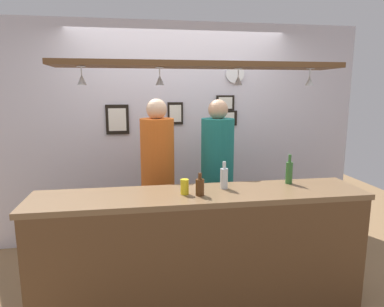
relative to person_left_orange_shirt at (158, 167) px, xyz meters
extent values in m
plane|color=olive|center=(0.30, -0.45, -1.05)|extent=(8.00, 8.00, 0.00)
cube|color=silver|center=(0.30, 0.65, 0.25)|extent=(4.40, 0.06, 2.60)
cube|color=brown|center=(0.30, -0.80, -0.06)|extent=(2.70, 0.55, 0.04)
cube|color=brown|center=(0.30, -1.05, -0.57)|extent=(2.65, 0.04, 0.97)
cube|color=brown|center=(0.30, -0.75, 0.96)|extent=(2.20, 0.36, 0.04)
cylinder|color=silver|center=(-0.58, -0.78, 0.94)|extent=(0.06, 0.06, 0.00)
cylinder|color=silver|center=(-0.58, -0.78, 0.91)|extent=(0.01, 0.01, 0.06)
cone|color=silver|center=(-0.58, -0.78, 0.84)|extent=(0.07, 0.07, 0.08)
cylinder|color=silver|center=(-0.02, -0.75, 0.94)|extent=(0.06, 0.06, 0.00)
cylinder|color=silver|center=(-0.02, -0.75, 0.91)|extent=(0.01, 0.01, 0.06)
cone|color=silver|center=(-0.02, -0.75, 0.84)|extent=(0.07, 0.07, 0.08)
cylinder|color=silver|center=(0.60, -0.74, 0.94)|extent=(0.06, 0.06, 0.00)
cylinder|color=silver|center=(0.60, -0.74, 0.91)|extent=(0.01, 0.01, 0.06)
cone|color=silver|center=(0.60, -0.74, 0.84)|extent=(0.07, 0.07, 0.08)
cylinder|color=silver|center=(1.17, -0.81, 0.94)|extent=(0.06, 0.06, 0.00)
cylinder|color=silver|center=(1.17, -0.81, 0.91)|extent=(0.01, 0.01, 0.06)
cone|color=silver|center=(1.17, -0.81, 0.84)|extent=(0.07, 0.07, 0.08)
cube|color=#2D334C|center=(0.00, 0.00, -0.64)|extent=(0.17, 0.18, 0.83)
cylinder|color=orange|center=(0.00, 0.00, 0.13)|extent=(0.34, 0.34, 0.72)
sphere|color=beige|center=(0.00, 0.00, 0.59)|extent=(0.21, 0.21, 0.21)
cube|color=#2D334C|center=(0.62, 0.00, -0.64)|extent=(0.17, 0.18, 0.82)
cylinder|color=#1E7A75|center=(0.62, 0.00, 0.13)|extent=(0.34, 0.34, 0.72)
sphere|color=tan|center=(0.62, 0.00, 0.58)|extent=(0.20, 0.20, 0.20)
cylinder|color=#512D14|center=(0.28, -0.87, 0.02)|extent=(0.07, 0.07, 0.13)
cylinder|color=#512D14|center=(0.28, -0.87, 0.11)|extent=(0.03, 0.03, 0.05)
cylinder|color=#336B2D|center=(1.11, -0.65, 0.05)|extent=(0.06, 0.06, 0.19)
cylinder|color=#336B2D|center=(1.11, -0.65, 0.18)|extent=(0.03, 0.03, 0.07)
cylinder|color=silver|center=(0.51, -0.71, 0.04)|extent=(0.06, 0.06, 0.17)
cylinder|color=silver|center=(0.51, -0.71, 0.16)|extent=(0.03, 0.03, 0.06)
cylinder|color=yellow|center=(0.16, -0.82, 0.02)|extent=(0.07, 0.07, 0.12)
cube|color=black|center=(-0.42, 0.61, 0.44)|extent=(0.26, 0.02, 0.34)
cube|color=white|center=(-0.42, 0.60, 0.44)|extent=(0.20, 0.01, 0.26)
cube|color=black|center=(0.86, 0.61, 0.62)|extent=(0.22, 0.02, 0.18)
cube|color=white|center=(0.86, 0.60, 0.62)|extent=(0.17, 0.01, 0.14)
cube|color=black|center=(0.85, 0.61, 0.44)|extent=(0.30, 0.02, 0.18)
cube|color=white|center=(0.85, 0.60, 0.44)|extent=(0.23, 0.01, 0.14)
cube|color=black|center=(0.25, 0.61, 0.50)|extent=(0.18, 0.02, 0.26)
cube|color=white|center=(0.25, 0.60, 0.50)|extent=(0.14, 0.01, 0.20)
cylinder|color=white|center=(0.97, 0.60, 0.96)|extent=(0.22, 0.03, 0.22)
camera|label=1|loc=(-0.20, -3.38, 0.77)|focal=31.75mm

